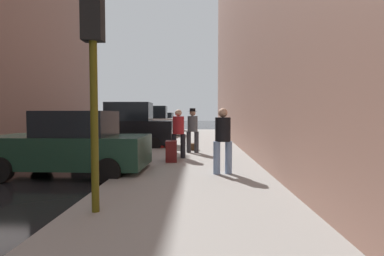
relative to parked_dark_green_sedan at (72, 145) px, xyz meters
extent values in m
plane|color=black|center=(-2.65, 1.31, -0.85)|extent=(120.00, 120.00, 0.00)
cube|color=gray|center=(3.35, 1.31, -0.77)|extent=(4.00, 40.00, 0.15)
cube|color=#193828|center=(-0.05, 0.00, -0.16)|extent=(4.25, 1.97, 0.84)
cube|color=black|center=(0.15, 0.00, 0.59)|extent=(1.94, 1.62, 0.70)
cylinder|color=black|center=(-1.38, 0.96, -0.53)|extent=(0.65, 0.24, 0.64)
cylinder|color=black|center=(-1.44, -0.88, -0.53)|extent=(0.65, 0.24, 0.64)
cylinder|color=black|center=(1.35, 0.88, -0.53)|extent=(0.65, 0.24, 0.64)
cylinder|color=black|center=(1.29, -0.96, -0.53)|extent=(0.65, 0.24, 0.64)
cube|color=black|center=(-0.05, 6.20, -0.03)|extent=(4.63, 1.93, 1.10)
cube|color=black|center=(0.15, 6.20, 0.95)|extent=(2.10, 1.60, 0.90)
cylinder|color=black|center=(-1.56, 7.09, -0.53)|extent=(0.64, 0.23, 0.64)
cylinder|color=black|center=(-1.52, 5.25, -0.53)|extent=(0.64, 0.23, 0.64)
cylinder|color=black|center=(1.43, 7.15, -0.53)|extent=(0.64, 0.23, 0.64)
cylinder|color=black|center=(1.47, 5.31, -0.53)|extent=(0.64, 0.23, 0.64)
cube|color=silver|center=(-0.05, 13.15, -0.03)|extent=(4.65, 1.96, 1.10)
cube|color=black|center=(0.15, 13.16, 0.95)|extent=(2.11, 1.62, 0.90)
cylinder|color=black|center=(-1.56, 14.03, -0.53)|extent=(0.65, 0.24, 0.64)
cylinder|color=black|center=(-1.52, 12.19, -0.53)|extent=(0.65, 0.24, 0.64)
cylinder|color=black|center=(1.42, 14.11, -0.53)|extent=(0.65, 0.24, 0.64)
cylinder|color=black|center=(1.47, 12.27, -0.53)|extent=(0.65, 0.24, 0.64)
cube|color=slate|center=(-0.05, 19.16, -0.16)|extent=(4.25, 1.97, 0.84)
cube|color=black|center=(0.15, 19.16, 0.59)|extent=(1.94, 1.62, 0.70)
cylinder|color=black|center=(-1.38, 20.12, -0.53)|extent=(0.65, 0.24, 0.64)
cylinder|color=black|center=(-1.44, 18.28, -0.53)|extent=(0.65, 0.24, 0.64)
cylinder|color=black|center=(1.35, 20.04, -0.53)|extent=(0.65, 0.24, 0.64)
cylinder|color=black|center=(1.29, 18.20, -0.53)|extent=(0.65, 0.24, 0.64)
cylinder|color=red|center=(1.80, 5.49, -0.42)|extent=(0.22, 0.22, 0.55)
sphere|color=red|center=(1.80, 5.49, -0.09)|extent=(0.20, 0.20, 0.20)
cylinder|color=red|center=(1.64, 5.49, -0.40)|extent=(0.10, 0.09, 0.09)
cylinder|color=red|center=(1.96, 5.49, -0.40)|extent=(0.10, 0.09, 0.09)
cylinder|color=#514C0F|center=(1.85, -3.45, 1.10)|extent=(0.12, 0.12, 3.60)
cube|color=black|center=(1.85, -3.45, 2.45)|extent=(0.32, 0.24, 0.90)
sphere|color=yellow|center=(1.85, -3.32, 2.45)|extent=(0.14, 0.14, 0.14)
sphere|color=green|center=(1.85, -3.32, 2.17)|extent=(0.14, 0.14, 0.14)
cylinder|color=black|center=(2.62, 2.36, -0.27)|extent=(0.18, 0.18, 0.85)
cylinder|color=black|center=(2.94, 2.36, -0.27)|extent=(0.18, 0.18, 0.85)
cylinder|color=#A51E23|center=(2.78, 2.36, 0.46)|extent=(0.40, 0.40, 0.62)
sphere|color=tan|center=(2.78, 2.36, 0.89)|extent=(0.24, 0.24, 0.24)
cylinder|color=#728CB2|center=(4.28, -0.35, -0.27)|extent=(0.22, 0.22, 0.85)
cylinder|color=#728CB2|center=(3.97, -0.43, -0.27)|extent=(0.22, 0.22, 0.85)
cylinder|color=black|center=(4.13, -0.39, 0.46)|extent=(0.48, 0.48, 0.62)
sphere|color=tan|center=(4.13, -0.39, 0.89)|extent=(0.24, 0.24, 0.24)
cylinder|color=#333338|center=(3.10, 3.81, -0.27)|extent=(0.21, 0.21, 0.85)
cylinder|color=#333338|center=(3.41, 3.75, -0.27)|extent=(0.21, 0.21, 0.85)
cylinder|color=#4C5156|center=(3.25, 3.78, 0.46)|extent=(0.47, 0.47, 0.62)
sphere|color=tan|center=(3.25, 3.78, 0.89)|extent=(0.24, 0.24, 0.24)
cylinder|color=black|center=(3.25, 3.78, 0.96)|extent=(0.34, 0.34, 0.02)
cylinder|color=black|center=(3.25, 3.78, 1.02)|extent=(0.23, 0.23, 0.11)
cube|color=#591414|center=(2.61, 1.57, -0.36)|extent=(0.40, 0.58, 0.68)
cylinder|color=#333333|center=(2.61, 1.57, 0.16)|extent=(0.02, 0.02, 0.36)
cube|color=#472D19|center=(3.26, 4.73, -0.56)|extent=(0.32, 0.44, 0.28)
camera|label=1|loc=(3.51, -8.14, 0.88)|focal=28.00mm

